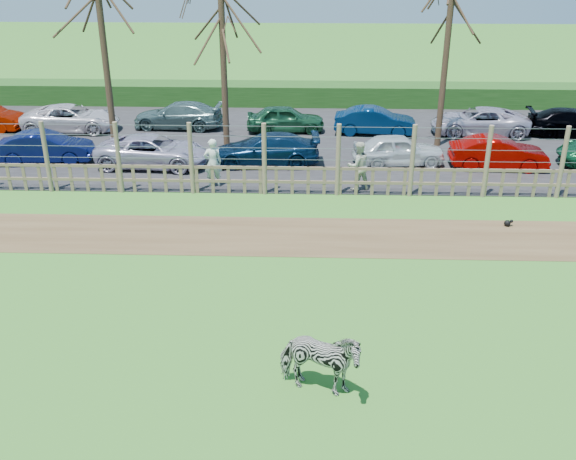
{
  "coord_description": "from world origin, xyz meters",
  "views": [
    {
      "loc": [
        1.54,
        -12.79,
        7.96
      ],
      "look_at": [
        1.0,
        2.5,
        1.1
      ],
      "focal_mm": 40.0,
      "sensor_mm": 36.0,
      "label": 1
    }
  ],
  "objects_px": {
    "visitor_b": "(358,166)",
    "car_9": "(178,115)",
    "tree_left": "(100,11)",
    "car_4": "(399,150)",
    "tree_right": "(450,18)",
    "visitor_a": "(213,163)",
    "car_5": "(498,153)",
    "car_11": "(375,121)",
    "crow": "(508,223)",
    "car_13": "(575,123)",
    "car_1": "(45,147)",
    "car_2": "(153,151)",
    "car_8": "(71,118)",
    "tree_mid": "(222,29)",
    "car_10": "(285,119)",
    "car_3": "(266,149)",
    "zebra": "(319,362)",
    "car_12": "(479,121)"
  },
  "relations": [
    {
      "from": "visitor_b",
      "to": "car_9",
      "type": "bearing_deg",
      "value": -63.2
    },
    {
      "from": "tree_left",
      "to": "car_4",
      "type": "bearing_deg",
      "value": -6.05
    },
    {
      "from": "tree_left",
      "to": "tree_right",
      "type": "bearing_deg",
      "value": 6.34
    },
    {
      "from": "visitor_a",
      "to": "car_5",
      "type": "xyz_separation_m",
      "value": [
        10.61,
        2.35,
        -0.26
      ]
    },
    {
      "from": "tree_right",
      "to": "car_11",
      "type": "bearing_deg",
      "value": 147.03
    },
    {
      "from": "tree_left",
      "to": "tree_right",
      "type": "relative_size",
      "value": 1.07
    },
    {
      "from": "crow",
      "to": "car_13",
      "type": "xyz_separation_m",
      "value": [
        5.67,
        10.15,
        0.53
      ]
    },
    {
      "from": "car_5",
      "to": "car_13",
      "type": "height_order",
      "value": "same"
    },
    {
      "from": "visitor_a",
      "to": "car_5",
      "type": "height_order",
      "value": "visitor_a"
    },
    {
      "from": "car_1",
      "to": "car_2",
      "type": "distance_m",
      "value": 4.34
    },
    {
      "from": "car_4",
      "to": "car_2",
      "type": "bearing_deg",
      "value": 86.67
    },
    {
      "from": "visitor_a",
      "to": "car_9",
      "type": "height_order",
      "value": "visitor_a"
    },
    {
      "from": "crow",
      "to": "car_8",
      "type": "relative_size",
      "value": 0.06
    },
    {
      "from": "tree_mid",
      "to": "car_13",
      "type": "bearing_deg",
      "value": 7.88
    },
    {
      "from": "tree_left",
      "to": "car_2",
      "type": "relative_size",
      "value": 1.82
    },
    {
      "from": "tree_right",
      "to": "car_8",
      "type": "distance_m",
      "value": 17.12
    },
    {
      "from": "crow",
      "to": "car_10",
      "type": "height_order",
      "value": "car_10"
    },
    {
      "from": "tree_right",
      "to": "car_1",
      "type": "distance_m",
      "value": 16.74
    },
    {
      "from": "car_3",
      "to": "car_10",
      "type": "bearing_deg",
      "value": 169.77
    },
    {
      "from": "car_10",
      "to": "car_2",
      "type": "bearing_deg",
      "value": 131.39
    },
    {
      "from": "zebra",
      "to": "visitor_a",
      "type": "bearing_deg",
      "value": 33.41
    },
    {
      "from": "visitor_a",
      "to": "car_10",
      "type": "relative_size",
      "value": 0.49
    },
    {
      "from": "car_12",
      "to": "car_13",
      "type": "height_order",
      "value": "same"
    },
    {
      "from": "visitor_b",
      "to": "car_1",
      "type": "xyz_separation_m",
      "value": [
        -12.06,
        2.65,
        -0.26
      ]
    },
    {
      "from": "visitor_a",
      "to": "car_11",
      "type": "xyz_separation_m",
      "value": [
        6.33,
        7.0,
        -0.26
      ]
    },
    {
      "from": "visitor_a",
      "to": "car_12",
      "type": "xyz_separation_m",
      "value": [
        11.01,
        7.11,
        -0.26
      ]
    },
    {
      "from": "crow",
      "to": "zebra",
      "type": "bearing_deg",
      "value": -125.65
    },
    {
      "from": "tree_right",
      "to": "car_10",
      "type": "xyz_separation_m",
      "value": [
        -6.59,
        1.92,
        -4.6
      ]
    },
    {
      "from": "car_12",
      "to": "car_4",
      "type": "bearing_deg",
      "value": -40.57
    },
    {
      "from": "tree_mid",
      "to": "car_10",
      "type": "bearing_deg",
      "value": 45.19
    },
    {
      "from": "tree_mid",
      "to": "visitor_b",
      "type": "xyz_separation_m",
      "value": [
        5.23,
        -5.04,
        -3.96
      ]
    },
    {
      "from": "car_1",
      "to": "car_8",
      "type": "bearing_deg",
      "value": 1.13
    },
    {
      "from": "tree_mid",
      "to": "visitor_b",
      "type": "distance_m",
      "value": 8.27
    },
    {
      "from": "tree_right",
      "to": "visitor_b",
      "type": "distance_m",
      "value": 7.98
    },
    {
      "from": "car_4",
      "to": "car_13",
      "type": "relative_size",
      "value": 0.85
    },
    {
      "from": "tree_right",
      "to": "zebra",
      "type": "relative_size",
      "value": 4.39
    },
    {
      "from": "zebra",
      "to": "car_12",
      "type": "xyz_separation_m",
      "value": [
        7.36,
        18.47,
        -0.07
      ]
    },
    {
      "from": "visitor_a",
      "to": "tree_mid",
      "type": "bearing_deg",
      "value": -104.09
    },
    {
      "from": "zebra",
      "to": "car_9",
      "type": "distance_m",
      "value": 20.13
    },
    {
      "from": "car_1",
      "to": "car_9",
      "type": "height_order",
      "value": "same"
    },
    {
      "from": "car_1",
      "to": "car_9",
      "type": "bearing_deg",
      "value": -44.84
    },
    {
      "from": "car_2",
      "to": "car_8",
      "type": "height_order",
      "value": "same"
    },
    {
      "from": "visitor_a",
      "to": "car_8",
      "type": "relative_size",
      "value": 0.4
    },
    {
      "from": "car_9",
      "to": "car_10",
      "type": "bearing_deg",
      "value": 88.92
    },
    {
      "from": "car_5",
      "to": "visitor_a",
      "type": "bearing_deg",
      "value": 105.26
    },
    {
      "from": "visitor_a",
      "to": "car_2",
      "type": "bearing_deg",
      "value": -54.38
    },
    {
      "from": "car_8",
      "to": "tree_mid",
      "type": "bearing_deg",
      "value": -108.75
    },
    {
      "from": "tree_left",
      "to": "car_1",
      "type": "xyz_separation_m",
      "value": [
        -2.33,
        -1.39,
        -4.98
      ]
    },
    {
      "from": "crow",
      "to": "car_5",
      "type": "bearing_deg",
      "value": 78.87
    },
    {
      "from": "tree_right",
      "to": "car_13",
      "type": "height_order",
      "value": "tree_right"
    }
  ]
}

